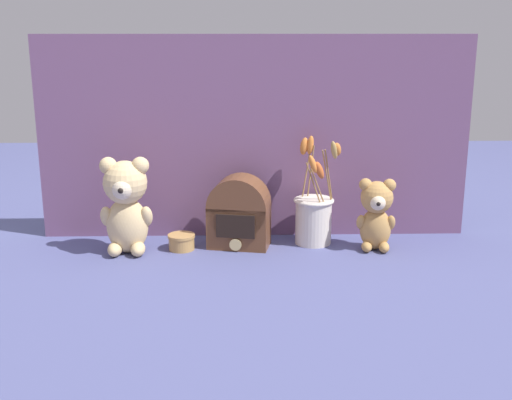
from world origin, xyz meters
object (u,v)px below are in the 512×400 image
(flower_vase, at_px, (314,215))
(decorative_tin_tall, at_px, (182,242))
(vintage_radio, at_px, (239,214))
(teddy_bear_medium, at_px, (376,213))
(teddy_bear_large, at_px, (126,203))

(flower_vase, bearing_deg, decorative_tin_tall, -173.08)
(vintage_radio, bearing_deg, decorative_tin_tall, -171.23)
(teddy_bear_medium, bearing_deg, vintage_radio, 174.34)
(teddy_bear_large, bearing_deg, flower_vase, 7.12)
(teddy_bear_medium, distance_m, vintage_radio, 0.43)
(teddy_bear_medium, distance_m, decorative_tin_tall, 0.61)
(teddy_bear_medium, bearing_deg, flower_vase, 160.73)
(decorative_tin_tall, bearing_deg, vintage_radio, 8.77)
(flower_vase, xyz_separation_m, decorative_tin_tall, (-0.42, -0.05, -0.07))
(teddy_bear_large, height_order, vintage_radio, teddy_bear_large)
(decorative_tin_tall, bearing_deg, flower_vase, 6.92)
(vintage_radio, bearing_deg, teddy_bear_large, -171.77)
(vintage_radio, relative_size, decorative_tin_tall, 2.69)
(teddy_bear_medium, height_order, flower_vase, flower_vase)
(teddy_bear_large, distance_m, teddy_bear_medium, 0.77)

